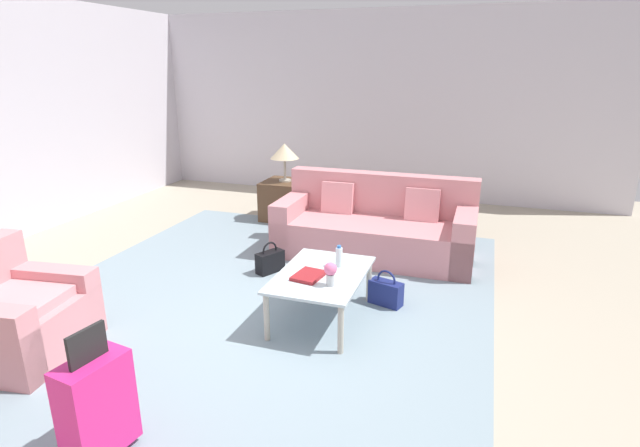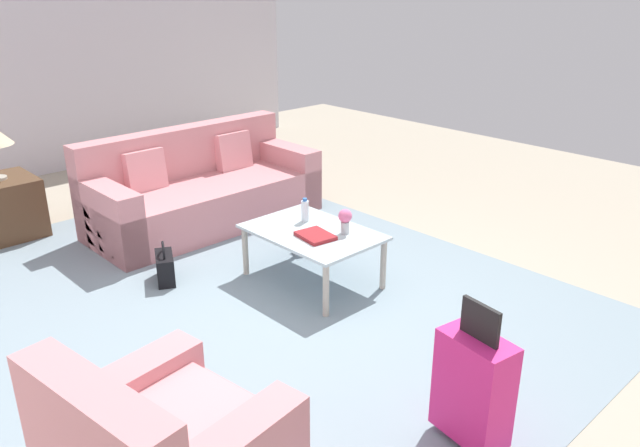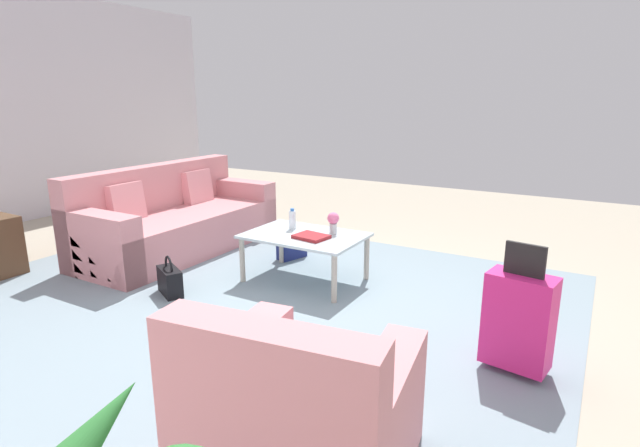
{
  "view_description": "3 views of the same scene",
  "coord_description": "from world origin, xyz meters",
  "px_view_note": "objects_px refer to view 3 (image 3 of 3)",
  "views": [
    {
      "loc": [
        -3.48,
        -1.78,
        2.23
      ],
      "look_at": [
        0.4,
        -0.49,
        0.92
      ],
      "focal_mm": 28.0,
      "sensor_mm": 36.0,
      "label": 1
    },
    {
      "loc": [
        -3.03,
        2.68,
        2.37
      ],
      "look_at": [
        0.06,
        -0.26,
        0.68
      ],
      "focal_mm": 35.0,
      "sensor_mm": 36.0,
      "label": 2
    },
    {
      "loc": [
        -1.96,
        3.29,
        1.71
      ],
      "look_at": [
        -0.13,
        0.13,
        0.77
      ],
      "focal_mm": 28.0,
      "sensor_mm": 36.0,
      "label": 3
    }
  ],
  "objects_px": {
    "water_bottle": "(292,220)",
    "handbag_black": "(170,281)",
    "couch": "(174,223)",
    "coffee_table": "(305,240)",
    "suitcase_magenta": "(519,320)",
    "coffee_table_book": "(311,237)",
    "armchair": "(298,422)",
    "handbag_navy": "(292,247)",
    "flower_vase": "(333,221)"
  },
  "relations": [
    {
      "from": "flower_vase",
      "to": "handbag_black",
      "type": "distance_m",
      "value": 1.56
    },
    {
      "from": "armchair",
      "to": "coffee_table",
      "type": "xyz_separation_m",
      "value": [
        1.31,
        -2.17,
        0.1
      ]
    },
    {
      "from": "couch",
      "to": "flower_vase",
      "type": "height_order",
      "value": "couch"
    },
    {
      "from": "couch",
      "to": "handbag_black",
      "type": "relative_size",
      "value": 6.51
    },
    {
      "from": "couch",
      "to": "coffee_table",
      "type": "height_order",
      "value": "couch"
    },
    {
      "from": "coffee_table_book",
      "to": "water_bottle",
      "type": "bearing_deg",
      "value": -21.01
    },
    {
      "from": "armchair",
      "to": "coffee_table_book",
      "type": "height_order",
      "value": "armchair"
    },
    {
      "from": "coffee_table_book",
      "to": "flower_vase",
      "type": "height_order",
      "value": "flower_vase"
    },
    {
      "from": "water_bottle",
      "to": "coffee_table",
      "type": "bearing_deg",
      "value": 153.43
    },
    {
      "from": "water_bottle",
      "to": "handbag_black",
      "type": "relative_size",
      "value": 0.57
    },
    {
      "from": "water_bottle",
      "to": "suitcase_magenta",
      "type": "relative_size",
      "value": 0.24
    },
    {
      "from": "couch",
      "to": "coffee_table_book",
      "type": "distance_m",
      "value": 1.94
    },
    {
      "from": "armchair",
      "to": "flower_vase",
      "type": "xyz_separation_m",
      "value": [
        1.09,
        -2.32,
        0.28
      ]
    },
    {
      "from": "armchair",
      "to": "flower_vase",
      "type": "bearing_deg",
      "value": -64.85
    },
    {
      "from": "armchair",
      "to": "suitcase_magenta",
      "type": "bearing_deg",
      "value": -115.17
    },
    {
      "from": "coffee_table",
      "to": "handbag_black",
      "type": "height_order",
      "value": "coffee_table"
    },
    {
      "from": "couch",
      "to": "coffee_table",
      "type": "xyz_separation_m",
      "value": [
        -1.8,
        0.1,
        0.09
      ]
    },
    {
      "from": "coffee_table_book",
      "to": "handbag_navy",
      "type": "xyz_separation_m",
      "value": [
        0.59,
        -0.58,
        -0.34
      ]
    },
    {
      "from": "flower_vase",
      "to": "suitcase_magenta",
      "type": "height_order",
      "value": "suitcase_magenta"
    },
    {
      "from": "flower_vase",
      "to": "suitcase_magenta",
      "type": "bearing_deg",
      "value": 154.47
    },
    {
      "from": "handbag_navy",
      "to": "couch",
      "type": "bearing_deg",
      "value": 16.55
    },
    {
      "from": "suitcase_magenta",
      "to": "handbag_navy",
      "type": "relative_size",
      "value": 2.37
    },
    {
      "from": "handbag_black",
      "to": "water_bottle",
      "type": "bearing_deg",
      "value": -123.23
    },
    {
      "from": "armchair",
      "to": "handbag_black",
      "type": "bearing_deg",
      "value": -30.72
    },
    {
      "from": "couch",
      "to": "suitcase_magenta",
      "type": "distance_m",
      "value": 3.89
    },
    {
      "from": "handbag_black",
      "to": "handbag_navy",
      "type": "distance_m",
      "value": 1.43
    },
    {
      "from": "armchair",
      "to": "handbag_navy",
      "type": "bearing_deg",
      "value": -56.22
    },
    {
      "from": "armchair",
      "to": "handbag_black",
      "type": "distance_m",
      "value": 2.51
    },
    {
      "from": "suitcase_magenta",
      "to": "handbag_navy",
      "type": "height_order",
      "value": "suitcase_magenta"
    },
    {
      "from": "coffee_table",
      "to": "suitcase_magenta",
      "type": "distance_m",
      "value": 2.12
    },
    {
      "from": "couch",
      "to": "water_bottle",
      "type": "distance_m",
      "value": 1.62
    },
    {
      "from": "armchair",
      "to": "flower_vase",
      "type": "distance_m",
      "value": 2.58
    },
    {
      "from": "coffee_table",
      "to": "flower_vase",
      "type": "height_order",
      "value": "flower_vase"
    },
    {
      "from": "coffee_table_book",
      "to": "handbag_black",
      "type": "bearing_deg",
      "value": 48.22
    },
    {
      "from": "coffee_table_book",
      "to": "handbag_navy",
      "type": "relative_size",
      "value": 0.81
    },
    {
      "from": "suitcase_magenta",
      "to": "handbag_navy",
      "type": "bearing_deg",
      "value": -25.79
    },
    {
      "from": "handbag_black",
      "to": "flower_vase",
      "type": "bearing_deg",
      "value": -135.8
    },
    {
      "from": "coffee_table_book",
      "to": "suitcase_magenta",
      "type": "height_order",
      "value": "suitcase_magenta"
    },
    {
      "from": "water_bottle",
      "to": "handbag_black",
      "type": "height_order",
      "value": "water_bottle"
    },
    {
      "from": "water_bottle",
      "to": "handbag_black",
      "type": "xyz_separation_m",
      "value": [
        0.65,
        0.99,
        -0.42
      ]
    },
    {
      "from": "coffee_table",
      "to": "handbag_black",
      "type": "distance_m",
      "value": 1.26
    },
    {
      "from": "suitcase_magenta",
      "to": "handbag_black",
      "type": "xyz_separation_m",
      "value": [
        2.85,
        0.19,
        -0.23
      ]
    },
    {
      "from": "couch",
      "to": "coffee_table",
      "type": "relative_size",
      "value": 2.16
    },
    {
      "from": "water_bottle",
      "to": "suitcase_magenta",
      "type": "height_order",
      "value": "suitcase_magenta"
    },
    {
      "from": "armchair",
      "to": "handbag_navy",
      "type": "xyz_separation_m",
      "value": [
        1.78,
        -2.67,
        -0.17
      ]
    },
    {
      "from": "handbag_black",
      "to": "coffee_table",
      "type": "bearing_deg",
      "value": -133.66
    },
    {
      "from": "coffee_table",
      "to": "water_bottle",
      "type": "relative_size",
      "value": 5.29
    },
    {
      "from": "coffee_table",
      "to": "handbag_navy",
      "type": "relative_size",
      "value": 3.02
    },
    {
      "from": "coffee_table_book",
      "to": "handbag_navy",
      "type": "bearing_deg",
      "value": -35.77
    },
    {
      "from": "coffee_table",
      "to": "coffee_table_book",
      "type": "bearing_deg",
      "value": 146.31
    }
  ]
}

